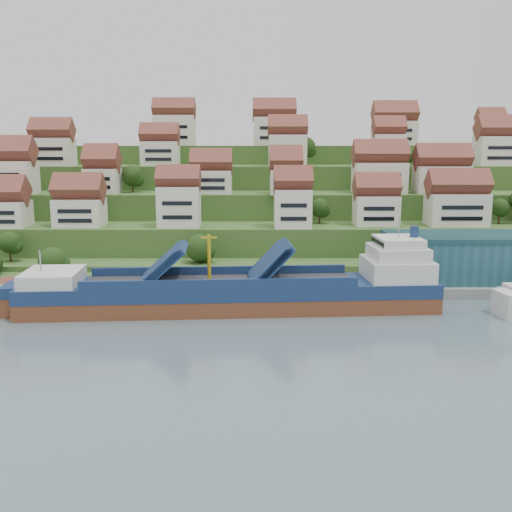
{
  "coord_description": "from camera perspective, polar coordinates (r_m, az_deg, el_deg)",
  "views": [
    {
      "loc": [
        -7.3,
        -104.6,
        30.98
      ],
      "look_at": [
        -6.72,
        14.0,
        8.0
      ],
      "focal_mm": 40.0,
      "sensor_mm": 36.0,
      "label": 1
    }
  ],
  "objects": [
    {
      "name": "pebble_beach",
      "position": [
        130.75,
        -23.13,
        -3.42
      ],
      "size": [
        45.0,
        20.0,
        1.0
      ],
      "primitive_type": "cube",
      "color": "gray",
      "rests_on": "ground"
    },
    {
      "name": "hillside_trees",
      "position": [
        150.0,
        -3.6,
        5.43
      ],
      "size": [
        135.9,
        62.88,
        30.96
      ],
      "color": "#224115",
      "rests_on": "ground"
    },
    {
      "name": "beach_huts",
      "position": [
        130.07,
        -24.2,
        -2.85
      ],
      "size": [
        14.4,
        3.7,
        2.2
      ],
      "color": "white",
      "rests_on": "pebble_beach"
    },
    {
      "name": "ground",
      "position": [
        109.34,
        3.58,
        -5.52
      ],
      "size": [
        300.0,
        300.0,
        0.0
      ],
      "primitive_type": "plane",
      "color": "slate",
      "rests_on": "ground"
    },
    {
      "name": "quay",
      "position": [
        126.27,
        12.23,
        -2.98
      ],
      "size": [
        180.0,
        14.0,
        2.2
      ],
      "primitive_type": "cube",
      "color": "gray",
      "rests_on": "ground"
    },
    {
      "name": "flagpole",
      "position": [
        119.84,
        11.97,
        -0.88
      ],
      "size": [
        1.28,
        0.16,
        8.0
      ],
      "color": "gray",
      "rests_on": "quay"
    },
    {
      "name": "hillside",
      "position": [
        209.28,
        1.73,
        5.39
      ],
      "size": [
        260.0,
        128.0,
        31.0
      ],
      "color": "#2D4C1E",
      "rests_on": "ground"
    },
    {
      "name": "hillside_village",
      "position": [
        164.66,
        2.62,
        8.58
      ],
      "size": [
        158.43,
        62.03,
        29.79
      ],
      "color": "silver",
      "rests_on": "ground"
    },
    {
      "name": "cargo_ship",
      "position": [
        109.34,
        -1.38,
        -3.7
      ],
      "size": [
        79.08,
        16.88,
        17.42
      ],
      "rotation": [
        0.0,
        0.0,
        0.06
      ],
      "color": "brown",
      "rests_on": "ground"
    }
  ]
}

